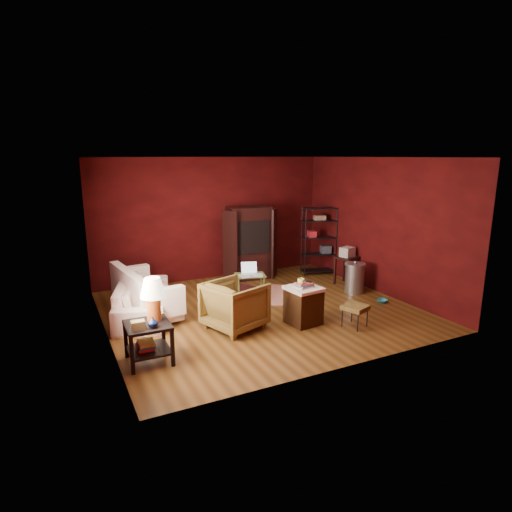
{
  "coord_description": "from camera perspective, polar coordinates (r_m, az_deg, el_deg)",
  "views": [
    {
      "loc": [
        -3.43,
        -6.77,
        2.83
      ],
      "look_at": [
        0.0,
        0.2,
        1.0
      ],
      "focal_mm": 30.0,
      "sensor_mm": 36.0,
      "label": 1
    }
  ],
  "objects": [
    {
      "name": "rug_round",
      "position": [
        8.96,
        2.71,
        -5.14
      ],
      "size": [
        1.51,
        1.51,
        0.01
      ],
      "rotation": [
        0.0,
        0.0,
        -0.1
      ],
      "color": "beige",
      "rests_on": "ground"
    },
    {
      "name": "rug_oriental",
      "position": [
        9.05,
        -2.31,
        -4.88
      ],
      "size": [
        1.28,
        1.15,
        0.01
      ],
      "rotation": [
        0.0,
        0.0,
        0.52
      ],
      "color": "#531716",
      "rests_on": "ground"
    },
    {
      "name": "hamper",
      "position": [
        7.41,
        6.34,
        -6.46
      ],
      "size": [
        0.59,
        0.59,
        0.75
      ],
      "rotation": [
        0.0,
        0.0,
        0.12
      ],
      "color": "#3D200E",
      "rests_on": "ground"
    },
    {
      "name": "side_table",
      "position": [
        6.15,
        -13.89,
        -7.26
      ],
      "size": [
        0.61,
        0.61,
        1.19
      ],
      "rotation": [
        0.0,
        0.0,
        -0.02
      ],
      "color": "black",
      "rests_on": "ground"
    },
    {
      "name": "room",
      "position": [
        7.69,
        0.44,
        2.56
      ],
      "size": [
        5.54,
        5.04,
        2.84
      ],
      "color": "brown",
      "rests_on": "ground"
    },
    {
      "name": "trash_can",
      "position": [
        9.22,
        13.0,
        -2.86
      ],
      "size": [
        0.52,
        0.52,
        0.69
      ],
      "rotation": [
        0.0,
        0.0,
        -0.21
      ],
      "color": "#A3A2AA",
      "rests_on": "ground"
    },
    {
      "name": "armchair",
      "position": [
        7.15,
        -2.83,
        -6.26
      ],
      "size": [
        1.05,
        1.08,
        0.89
      ],
      "primitive_type": "imported",
      "rotation": [
        0.0,
        0.0,
        1.91
      ],
      "color": "black",
      "rests_on": "ground"
    },
    {
      "name": "sofa",
      "position": [
        8.03,
        -14.93,
        -4.68
      ],
      "size": [
        1.21,
        2.23,
        0.84
      ],
      "primitive_type": "imported",
      "rotation": [
        0.0,
        0.0,
        1.28
      ],
      "color": "white",
      "rests_on": "ground"
    },
    {
      "name": "mug",
      "position": [
        7.21,
        6.04,
        -3.28
      ],
      "size": [
        0.14,
        0.12,
        0.12
      ],
      "primitive_type": "imported",
      "rotation": [
        0.0,
        0.0,
        0.31
      ],
      "color": "#ECEC73",
      "rests_on": "hamper"
    },
    {
      "name": "vase",
      "position": [
        5.98,
        -13.59,
        -8.61
      ],
      "size": [
        0.18,
        0.19,
        0.14
      ],
      "primitive_type": "imported",
      "rotation": [
        0.0,
        0.0,
        -0.4
      ],
      "color": "#0B1439",
      "rests_on": "side_table"
    },
    {
      "name": "pet_bowl_steel",
      "position": [
        8.46,
        12.86,
        -5.8
      ],
      "size": [
        0.23,
        0.08,
        0.23
      ],
      "primitive_type": "imported",
      "rotation": [
        0.0,
        0.0,
        -0.11
      ],
      "color": "#B4B6BC",
      "rests_on": "ground"
    },
    {
      "name": "pet_bowl_turquoise",
      "position": [
        8.81,
        16.53,
        -5.33
      ],
      "size": [
        0.21,
        0.09,
        0.21
      ],
      "primitive_type": "imported",
      "rotation": [
        0.0,
        0.0,
        -0.11
      ],
      "color": "teal",
      "rests_on": "ground"
    },
    {
      "name": "tv_armoire",
      "position": [
        9.91,
        -0.87,
        1.91
      ],
      "size": [
        1.33,
        0.78,
        1.69
      ],
      "rotation": [
        0.0,
        0.0,
        -0.1
      ],
      "color": "black",
      "rests_on": "ground"
    },
    {
      "name": "small_stand",
      "position": [
        9.72,
        12.05,
        -0.09
      ],
      "size": [
        0.53,
        0.53,
        0.85
      ],
      "rotation": [
        0.0,
        0.0,
        0.3
      ],
      "color": "black",
      "rests_on": "ground"
    },
    {
      "name": "sofa_cushions",
      "position": [
        8.04,
        -14.81,
        -4.9
      ],
      "size": [
        0.98,
        1.95,
        0.78
      ],
      "rotation": [
        0.0,
        0.0,
        0.13
      ],
      "color": "white",
      "rests_on": "sofa"
    },
    {
      "name": "footstool",
      "position": [
        7.42,
        13.09,
        -6.78
      ],
      "size": [
        0.48,
        0.48,
        0.38
      ],
      "rotation": [
        0.0,
        0.0,
        0.35
      ],
      "color": "black",
      "rests_on": "ground"
    },
    {
      "name": "laptop_desk",
      "position": [
        8.59,
        -0.8,
        -2.82
      ],
      "size": [
        0.68,
        0.58,
        0.73
      ],
      "rotation": [
        0.0,
        0.0,
        -0.28
      ],
      "color": "brown",
      "rests_on": "ground"
    },
    {
      "name": "wire_shelving",
      "position": [
        10.42,
        8.43,
        2.41
      ],
      "size": [
        0.86,
        0.55,
        1.63
      ],
      "rotation": [
        0.0,
        0.0,
        -0.28
      ],
      "color": "black",
      "rests_on": "ground"
    }
  ]
}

